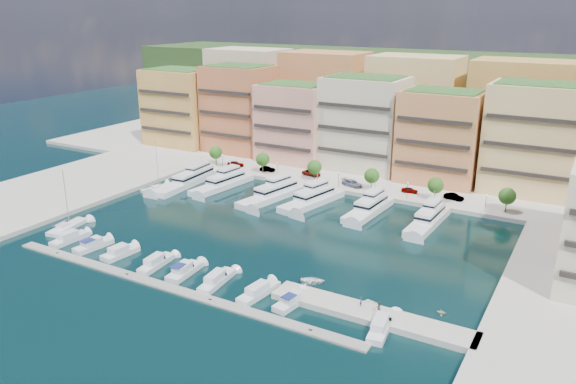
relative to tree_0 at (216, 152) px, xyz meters
name	(u,v)px	position (x,y,z in m)	size (l,w,h in m)	color
ground	(275,232)	(40.00, -33.50, -4.74)	(400.00, 400.00, 0.00)	black
north_quay	(381,164)	(40.00, 28.50, -4.74)	(220.00, 64.00, 2.00)	#9E998E
west_quay	(45,196)	(-22.00, -41.50, -4.74)	(34.00, 76.00, 2.00)	#9E998E
hillside	(428,134)	(40.00, 76.50, -4.74)	(240.00, 40.00, 58.00)	#1D3616
south_pontoon	(167,288)	(37.00, -63.50, -4.74)	(72.00, 2.20, 0.35)	gray
finger_pier	(370,317)	(70.00, -55.50, -4.74)	(32.00, 5.00, 2.00)	#9E998E
apartment_0	(181,107)	(-26.00, 16.49, 8.57)	(22.00, 16.50, 24.80)	gold
apartment_1	(240,109)	(-4.00, 18.49, 9.57)	(20.00, 16.50, 26.80)	#BE633F
apartment_2	(295,123)	(17.00, 16.49, 7.57)	(20.00, 15.50, 22.80)	#E99482
apartment_3	(364,123)	(38.00, 18.49, 9.07)	(22.00, 16.50, 25.80)	beige
apartment_4	(441,137)	(60.00, 16.49, 8.07)	(20.00, 15.50, 23.80)	#DF7853
apartment_5	(534,139)	(82.00, 18.49, 9.57)	(22.00, 16.50, 26.80)	#E5C079
backblock_0	(249,92)	(-15.00, 40.50, 11.26)	(26.00, 18.00, 30.00)	beige
backblock_1	(325,99)	(15.00, 40.50, 11.26)	(26.00, 18.00, 30.00)	#DF7853
backblock_2	(414,106)	(45.00, 40.50, 11.26)	(26.00, 18.00, 30.00)	#E5C079
backblock_3	(518,115)	(75.00, 40.50, 11.26)	(26.00, 18.00, 30.00)	gold
tree_0	(216,152)	(0.00, 0.00, 0.00)	(3.80, 3.80, 5.65)	#473323
tree_1	(263,159)	(16.00, 0.00, 0.00)	(3.80, 3.80, 5.65)	#473323
tree_2	(314,167)	(32.00, 0.00, 0.00)	(3.80, 3.80, 5.65)	#473323
tree_3	(372,176)	(48.00, 0.00, 0.00)	(3.80, 3.80, 5.65)	#473323
tree_4	(436,185)	(64.00, 0.00, 0.00)	(3.80, 3.80, 5.65)	#473323
tree_5	(507,196)	(80.00, 0.00, 0.00)	(3.80, 3.80, 5.65)	#473323
lamppost_0	(222,159)	(4.00, -2.30, -0.92)	(0.30, 0.30, 4.20)	black
lamppost_1	(277,168)	(22.00, -2.30, -0.92)	(0.30, 0.30, 4.20)	black
lamppost_2	(338,177)	(40.00, -2.30, -0.92)	(0.30, 0.30, 4.20)	black
lamppost_3	(408,188)	(58.00, -2.30, -0.92)	(0.30, 0.30, 4.20)	black
lamppost_4	(486,200)	(76.00, -2.30, -0.92)	(0.30, 0.30, 4.20)	black
yacht_0	(190,179)	(3.02, -15.76, -3.53)	(5.87, 24.79, 7.30)	silver
yacht_1	(224,183)	(12.66, -13.83, -3.65)	(6.96, 20.66, 7.30)	silver
yacht_2	(275,193)	(28.60, -14.57, -3.53)	(8.47, 22.43, 7.30)	silver
yacht_3	(313,199)	(38.73, -13.53, -3.53)	(8.74, 20.28, 7.30)	silver
yacht_4	(370,208)	(52.77, -12.95, -3.65)	(5.81, 18.62, 7.30)	silver
yacht_5	(429,219)	(66.49, -13.26, -3.53)	(5.02, 19.28, 7.30)	silver
cruiser_0	(69,239)	(6.83, -58.09, -4.20)	(2.69, 8.10, 2.55)	silver
cruiser_1	(93,245)	(13.58, -58.10, -4.17)	(3.56, 8.09, 2.66)	silver
cruiser_2	(120,253)	(20.75, -58.08, -4.20)	(3.54, 7.56, 2.55)	silver
cruiser_3	(156,263)	(29.74, -58.09, -4.20)	(3.15, 8.62, 2.55)	silver
cruiser_4	(184,271)	(36.23, -58.10, -4.17)	(3.40, 8.12, 2.66)	silver
cruiser_5	(217,281)	(43.29, -58.10, -4.20)	(3.24, 9.24, 2.55)	silver
cruiser_6	(258,292)	(51.63, -58.10, -4.20)	(3.37, 8.98, 2.55)	silver
cruiser_7	(292,302)	(57.81, -58.10, -4.17)	(3.37, 7.52, 2.66)	silver
cruiser_9	(381,327)	(72.63, -58.10, -4.20)	(3.58, 9.10, 2.55)	silver
sailboat_2	(158,189)	(-0.71, -23.99, -4.43)	(4.91, 9.08, 13.20)	silver
sailboat_0	(67,227)	(0.96, -53.72, -4.44)	(4.40, 10.23, 13.20)	silver
tender_2	(374,305)	(69.32, -52.50, -4.36)	(2.63, 3.68, 0.76)	white
tender_0	(313,281)	(57.26, -49.88, -4.32)	(2.93, 4.10, 0.85)	white
tender_1	(332,294)	(62.15, -52.50, -4.33)	(1.34, 1.55, 0.82)	beige
tender_3	(442,312)	(79.06, -49.28, -4.35)	(1.28, 1.48, 0.78)	beige
car_0	(235,164)	(5.92, 1.29, -2.93)	(1.91, 4.76, 1.62)	gray
car_1	(267,169)	(16.52, 1.55, -3.04)	(1.48, 4.25, 1.40)	gray
car_2	(312,173)	(29.12, 4.05, -3.00)	(2.47, 5.35, 1.49)	gray
car_3	(352,183)	(42.54, 0.57, -2.90)	(2.35, 5.78, 1.68)	gray
car_4	(410,190)	(57.02, 2.75, -3.06)	(1.61, 4.00, 1.36)	gray
car_5	(454,197)	(67.80, 2.76, -2.97)	(1.63, 4.67, 1.54)	gray
person_0	(361,302)	(68.08, -54.74, -2.95)	(0.58, 0.38, 1.58)	#272C4F
person_1	(378,307)	(71.01, -55.10, -2.88)	(0.84, 0.65, 1.72)	brown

